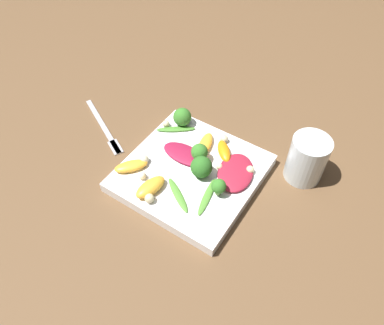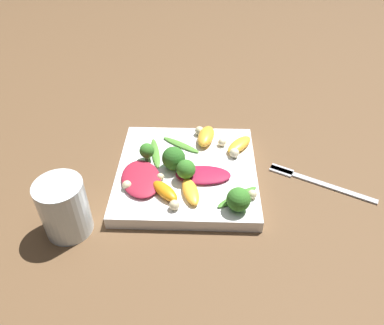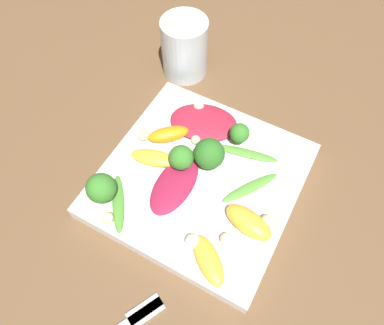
# 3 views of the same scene
# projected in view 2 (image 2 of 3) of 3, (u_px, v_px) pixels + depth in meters

# --- Properties ---
(ground_plane) EXTENTS (2.40, 2.40, 0.00)m
(ground_plane) POSITION_uv_depth(u_px,v_px,m) (187.00, 177.00, 0.71)
(ground_plane) COLOR brown
(plate) EXTENTS (0.26, 0.26, 0.02)m
(plate) POSITION_uv_depth(u_px,v_px,m) (187.00, 173.00, 0.70)
(plate) COLOR white
(plate) RESTS_ON ground_plane
(drinking_glass) EXTENTS (0.08, 0.08, 0.10)m
(drinking_glass) POSITION_uv_depth(u_px,v_px,m) (64.00, 208.00, 0.58)
(drinking_glass) COLOR silver
(drinking_glass) RESTS_ON ground_plane
(fork) EXTENTS (0.18, 0.10, 0.01)m
(fork) POSITION_uv_depth(u_px,v_px,m) (310.00, 179.00, 0.70)
(fork) COLOR #B2B2B7
(fork) RESTS_ON ground_plane
(radicchio_leaf_0) EXTENTS (0.09, 0.12, 0.01)m
(radicchio_leaf_0) POSITION_uv_depth(u_px,v_px,m) (141.00, 179.00, 0.66)
(radicchio_leaf_0) COLOR maroon
(radicchio_leaf_0) RESTS_ON plate
(radicchio_leaf_1) EXTENTS (0.10, 0.05, 0.01)m
(radicchio_leaf_1) POSITION_uv_depth(u_px,v_px,m) (203.00, 175.00, 0.67)
(radicchio_leaf_1) COLOR maroon
(radicchio_leaf_1) RESTS_ON plate
(orange_segment_0) EXTENTS (0.06, 0.06, 0.02)m
(orange_segment_0) POSITION_uv_depth(u_px,v_px,m) (165.00, 191.00, 0.63)
(orange_segment_0) COLOR orange
(orange_segment_0) RESTS_ON plate
(orange_segment_1) EXTENTS (0.04, 0.07, 0.01)m
(orange_segment_1) POSITION_uv_depth(u_px,v_px,m) (191.00, 191.00, 0.63)
(orange_segment_1) COLOR #FCAD33
(orange_segment_1) RESTS_ON plate
(orange_segment_2) EXTENTS (0.06, 0.07, 0.02)m
(orange_segment_2) POSITION_uv_depth(u_px,v_px,m) (239.00, 145.00, 0.73)
(orange_segment_2) COLOR #FCAD33
(orange_segment_2) RESTS_ON plate
(orange_segment_3) EXTENTS (0.04, 0.07, 0.02)m
(orange_segment_3) POSITION_uv_depth(u_px,v_px,m) (206.00, 136.00, 0.75)
(orange_segment_3) COLOR #FCAD33
(orange_segment_3) RESTS_ON plate
(broccoli_floret_0) EXTENTS (0.03, 0.03, 0.04)m
(broccoli_floret_0) POSITION_uv_depth(u_px,v_px,m) (185.00, 170.00, 0.65)
(broccoli_floret_0) COLOR #7A9E51
(broccoli_floret_0) RESTS_ON plate
(broccoli_floret_1) EXTENTS (0.04, 0.04, 0.04)m
(broccoli_floret_1) POSITION_uv_depth(u_px,v_px,m) (174.00, 159.00, 0.68)
(broccoli_floret_1) COLOR #7A9E51
(broccoli_floret_1) RESTS_ON plate
(broccoli_floret_2) EXTENTS (0.03, 0.03, 0.04)m
(broccoli_floret_2) POSITION_uv_depth(u_px,v_px,m) (147.00, 151.00, 0.70)
(broccoli_floret_2) COLOR #7A9E51
(broccoli_floret_2) RESTS_ON plate
(broccoli_floret_3) EXTENTS (0.04, 0.04, 0.04)m
(broccoli_floret_3) POSITION_uv_depth(u_px,v_px,m) (238.00, 200.00, 0.60)
(broccoli_floret_3) COLOR #7A9E51
(broccoli_floret_3) RESTS_ON plate
(arugula_sprig_0) EXTENTS (0.03, 0.09, 0.00)m
(arugula_sprig_0) POSITION_uv_depth(u_px,v_px,m) (156.00, 153.00, 0.72)
(arugula_sprig_0) COLOR #518E33
(arugula_sprig_0) RESTS_ON plate
(arugula_sprig_1) EXTENTS (0.08, 0.06, 0.01)m
(arugula_sprig_1) POSITION_uv_depth(u_px,v_px,m) (181.00, 145.00, 0.74)
(arugula_sprig_1) COLOR #518E33
(arugula_sprig_1) RESTS_ON plate
(arugula_sprig_2) EXTENTS (0.08, 0.06, 0.01)m
(arugula_sprig_2) POSITION_uv_depth(u_px,v_px,m) (237.00, 197.00, 0.63)
(arugula_sprig_2) COLOR #47842D
(arugula_sprig_2) RESTS_ON plate
(macadamia_nut_0) EXTENTS (0.02, 0.02, 0.02)m
(macadamia_nut_0) POSITION_uv_depth(u_px,v_px,m) (222.00, 142.00, 0.74)
(macadamia_nut_0) COLOR beige
(macadamia_nut_0) RESTS_ON plate
(macadamia_nut_1) EXTENTS (0.02, 0.02, 0.02)m
(macadamia_nut_1) POSITION_uv_depth(u_px,v_px,m) (174.00, 205.00, 0.61)
(macadamia_nut_1) COLOR beige
(macadamia_nut_1) RESTS_ON plate
(macadamia_nut_2) EXTENTS (0.02, 0.02, 0.02)m
(macadamia_nut_2) POSITION_uv_depth(u_px,v_px,m) (252.00, 194.00, 0.63)
(macadamia_nut_2) COLOR beige
(macadamia_nut_2) RESTS_ON plate
(macadamia_nut_3) EXTENTS (0.02, 0.02, 0.02)m
(macadamia_nut_3) POSITION_uv_depth(u_px,v_px,m) (199.00, 131.00, 0.77)
(macadamia_nut_3) COLOR beige
(macadamia_nut_3) RESTS_ON plate
(macadamia_nut_4) EXTENTS (0.02, 0.02, 0.02)m
(macadamia_nut_4) POSITION_uv_depth(u_px,v_px,m) (127.00, 185.00, 0.65)
(macadamia_nut_4) COLOR beige
(macadamia_nut_4) RESTS_ON plate
(macadamia_nut_5) EXTENTS (0.01, 0.01, 0.01)m
(macadamia_nut_5) POSITION_uv_depth(u_px,v_px,m) (160.00, 177.00, 0.66)
(macadamia_nut_5) COLOR beige
(macadamia_nut_5) RESTS_ON plate
(macadamia_nut_6) EXTENTS (0.02, 0.02, 0.02)m
(macadamia_nut_6) POSITION_uv_depth(u_px,v_px,m) (234.00, 153.00, 0.71)
(macadamia_nut_6) COLOR beige
(macadamia_nut_6) RESTS_ON plate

